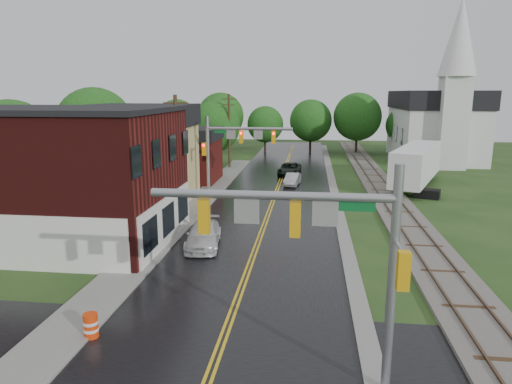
% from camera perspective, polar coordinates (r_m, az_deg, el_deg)
% --- Properties ---
extents(main_road, '(10.00, 90.00, 0.02)m').
position_cam_1_polar(main_road, '(42.07, 2.47, -0.25)').
color(main_road, black).
rests_on(main_road, ground).
extents(cross_road, '(60.00, 9.00, 0.02)m').
position_cam_1_polar(cross_road, '(16.15, -5.94, -22.23)').
color(cross_road, black).
rests_on(cross_road, ground).
extents(curb_right, '(0.80, 70.00, 0.12)m').
position_cam_1_polar(curb_right, '(46.90, 9.54, 0.90)').
color(curb_right, gray).
rests_on(curb_right, ground).
extents(sidewalk_left, '(2.40, 50.00, 0.12)m').
position_cam_1_polar(sidewalk_left, '(38.24, -7.43, -1.62)').
color(sidewalk_left, gray).
rests_on(sidewalk_left, ground).
extents(brick_building, '(14.30, 10.30, 8.30)m').
position_cam_1_polar(brick_building, '(30.68, -23.81, 1.90)').
color(brick_building, '#42100E').
rests_on(brick_building, ground).
extents(yellow_house, '(8.00, 7.00, 6.40)m').
position_cam_1_polar(yellow_house, '(39.99, -13.90, 3.41)').
color(yellow_house, tan).
rests_on(yellow_house, ground).
extents(darkred_building, '(7.00, 6.00, 4.40)m').
position_cam_1_polar(darkred_building, '(48.28, -8.98, 3.90)').
color(darkred_building, '#3F0F0C').
rests_on(darkred_building, ground).
extents(church, '(10.40, 18.40, 20.00)m').
position_cam_1_polar(church, '(66.93, 21.74, 8.62)').
color(church, silver).
rests_on(church, ground).
extents(railroad, '(3.20, 80.00, 0.30)m').
position_cam_1_polar(railroad, '(47.33, 15.11, 0.88)').
color(railroad, '#59544C').
rests_on(railroad, ground).
extents(traffic_signal_near, '(7.34, 0.30, 7.20)m').
position_cam_1_polar(traffic_signal_near, '(13.60, 8.07, -5.67)').
color(traffic_signal_near, gray).
rests_on(traffic_signal_near, ground).
extents(traffic_signal_far, '(7.34, 0.43, 7.20)m').
position_cam_1_polar(traffic_signal_far, '(38.74, -2.97, 6.12)').
color(traffic_signal_far, gray).
rests_on(traffic_signal_far, ground).
extents(utility_pole_b, '(1.80, 0.28, 9.00)m').
position_cam_1_polar(utility_pole_b, '(34.69, -9.83, 4.81)').
color(utility_pole_b, '#382616').
rests_on(utility_pole_b, ground).
extents(utility_pole_c, '(1.80, 0.28, 9.00)m').
position_cam_1_polar(utility_pole_c, '(56.01, -3.37, 7.77)').
color(utility_pole_c, '#382616').
rests_on(utility_pole_c, ground).
extents(tree_left_a, '(6.80, 6.80, 8.67)m').
position_cam_1_polar(tree_left_a, '(40.28, -28.05, 5.14)').
color(tree_left_a, black).
rests_on(tree_left_a, ground).
extents(tree_left_b, '(7.60, 7.60, 9.69)m').
position_cam_1_polar(tree_left_b, '(47.82, -19.32, 7.53)').
color(tree_left_b, black).
rests_on(tree_left_b, ground).
extents(tree_left_c, '(6.00, 6.00, 7.65)m').
position_cam_1_polar(tree_left_c, '(53.80, -11.62, 7.13)').
color(tree_left_c, black).
rests_on(tree_left_c, ground).
extents(tree_left_e, '(6.40, 6.40, 8.16)m').
position_cam_1_polar(tree_left_e, '(58.25, -5.04, 8.01)').
color(tree_left_e, black).
rests_on(tree_left_e, ground).
extents(suv_dark, '(2.65, 5.15, 1.39)m').
position_cam_1_polar(suv_dark, '(51.51, 4.21, 2.84)').
color(suv_dark, black).
rests_on(suv_dark, ground).
extents(sedan_silver, '(1.76, 3.80, 1.21)m').
position_cam_1_polar(sedan_silver, '(45.92, 4.57, 1.56)').
color(sedan_silver, '#A2A1A6').
rests_on(sedan_silver, ground).
extents(pickup_white, '(2.51, 4.94, 1.37)m').
position_cam_1_polar(pickup_white, '(27.89, -6.58, -5.41)').
color(pickup_white, silver).
rests_on(pickup_white, ground).
extents(semi_trailer, '(7.32, 13.09, 4.04)m').
position_cam_1_polar(semi_trailer, '(47.33, 19.46, 3.40)').
color(semi_trailer, black).
rests_on(semi_trailer, ground).
extents(construction_barrel, '(0.59, 0.59, 0.97)m').
position_cam_1_polar(construction_barrel, '(19.08, -19.94, -15.45)').
color(construction_barrel, red).
rests_on(construction_barrel, ground).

